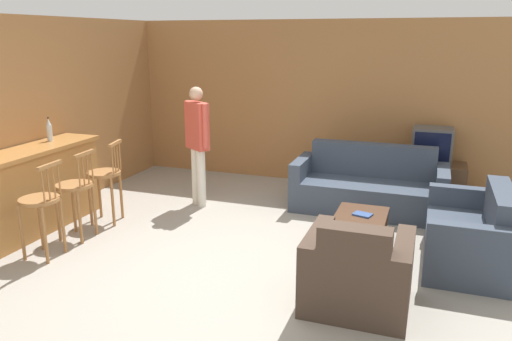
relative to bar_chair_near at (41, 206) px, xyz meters
The scene contains 16 objects.
ground_plane 2.23m from the bar_chair_near, 10.53° to the left, with size 24.00×24.00×0.00m, color gray.
wall_back 4.50m from the bar_chair_near, 61.55° to the left, with size 9.40×0.08×2.60m.
wall_left 2.06m from the bar_chair_near, 120.97° to the left, with size 0.08×8.52×2.60m.
bar_counter 0.85m from the bar_chair_near, 140.72° to the left, with size 0.55×2.08×1.04m.
bar_chair_near is the anchor object (origin of this frame).
bar_chair_mid 0.56m from the bar_chair_near, 90.00° to the left, with size 0.44×0.44×1.07m.
bar_chair_far 1.13m from the bar_chair_near, 90.02° to the left, with size 0.51×0.51×1.07m.
couch_far 4.17m from the bar_chair_near, 41.16° to the left, with size 2.04×0.89×0.88m.
armchair_near 3.38m from the bar_chair_near, ahead, with size 0.91×0.84×0.86m.
loveseat_right 4.59m from the bar_chair_near, 17.48° to the left, with size 0.82×1.44×0.85m.
coffee_table 3.50m from the bar_chair_near, 23.33° to the left, with size 0.58×0.95×0.37m.
tv_unit 5.29m from the bar_chair_near, 42.25° to the left, with size 1.01×0.53×0.54m.
tv 5.28m from the bar_chair_near, 42.22° to the left, with size 0.56×0.44×0.53m.
bottle 1.42m from the bar_chair_near, 125.18° to the left, with size 0.07×0.07×0.31m.
book_on_table 3.54m from the bar_chair_near, 24.40° to the left, with size 0.24×0.20×0.02m.
person_by_window 2.32m from the bar_chair_near, 68.88° to the left, with size 0.45×0.36×1.68m.
Camera 1 is at (1.75, -4.39, 2.35)m, focal length 35.00 mm.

